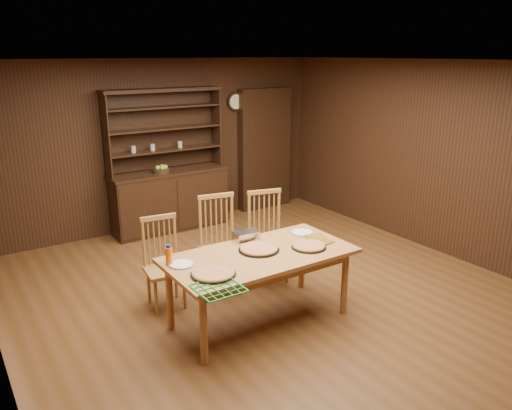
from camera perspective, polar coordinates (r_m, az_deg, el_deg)
floor at (r=5.84m, az=1.61°, el=-10.30°), size 6.00×6.00×0.00m
room_shell at (r=5.30m, az=1.76°, el=5.02°), size 6.00×6.00×6.00m
china_hutch at (r=7.89m, az=-9.90°, el=1.45°), size 1.84×0.52×2.17m
doorway at (r=8.80m, az=0.98°, el=6.38°), size 1.00×0.18×2.10m
wall_clock at (r=8.44m, az=-2.36°, el=11.73°), size 0.30×0.05×0.30m
dining_table at (r=5.06m, az=0.44°, el=-6.40°), size 1.91×0.95×0.75m
chair_left at (r=5.55m, az=-10.60°, el=-6.08°), size 0.46×0.44×1.00m
chair_center at (r=5.86m, az=-4.20°, el=-3.89°), size 0.53×0.51×1.11m
chair_right at (r=6.08m, az=1.25°, el=-3.16°), size 0.54×0.53×1.10m
pizza_left at (r=4.57m, az=-4.91°, el=-7.77°), size 0.42×0.42×0.04m
pizza_right at (r=5.20m, az=6.05°, el=-4.68°), size 0.36×0.36×0.04m
pizza_center at (r=5.09m, az=0.33°, el=-5.03°), size 0.42×0.42×0.04m
cooling_rack at (r=4.33m, az=-4.31°, el=-9.41°), size 0.44×0.44×0.02m
plate_left at (r=4.81m, az=-8.50°, el=-6.70°), size 0.24×0.24×0.02m
plate_right at (r=5.59m, az=5.27°, el=-3.14°), size 0.25×0.25×0.02m
foil_dish at (r=5.36m, az=-1.18°, el=-3.52°), size 0.26×0.20×0.10m
juice_bottle at (r=4.81m, az=-9.92°, el=-5.70°), size 0.07×0.07×0.20m
pot_holder_a at (r=5.36m, az=7.62°, el=-4.17°), size 0.20×0.20×0.01m
pot_holder_b at (r=5.46m, az=6.88°, el=-3.70°), size 0.25×0.25×0.02m
fruit_bowl at (r=7.68m, az=-10.76°, el=3.99°), size 0.26×0.26×0.12m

